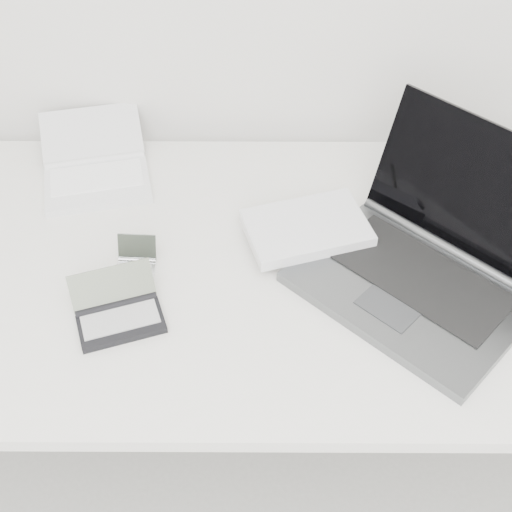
{
  "coord_description": "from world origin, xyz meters",
  "views": [
    {
      "loc": [
        -0.03,
        0.57,
        1.76
      ],
      "look_at": [
        -0.03,
        1.51,
        0.79
      ],
      "focal_mm": 50.0,
      "sensor_mm": 36.0,
      "label": 1
    }
  ],
  "objects_px": {
    "netbook_open_white": "(96,169)",
    "laptop_large": "(403,255)",
    "desk": "(271,278)",
    "palmtop_charcoal": "(119,314)"
  },
  "relations": [
    {
      "from": "laptop_large",
      "to": "palmtop_charcoal",
      "type": "distance_m",
      "value": 0.55
    },
    {
      "from": "palmtop_charcoal",
      "to": "laptop_large",
      "type": "bearing_deg",
      "value": -5.63
    },
    {
      "from": "netbook_open_white",
      "to": "laptop_large",
      "type": "bearing_deg",
      "value": -36.86
    },
    {
      "from": "palmtop_charcoal",
      "to": "desk",
      "type": "bearing_deg",
      "value": 8.65
    },
    {
      "from": "netbook_open_white",
      "to": "palmtop_charcoal",
      "type": "xyz_separation_m",
      "value": [
        0.11,
        -0.42,
        -0.0
      ]
    },
    {
      "from": "desk",
      "to": "palmtop_charcoal",
      "type": "height_order",
      "value": "palmtop_charcoal"
    },
    {
      "from": "laptop_large",
      "to": "netbook_open_white",
      "type": "bearing_deg",
      "value": -161.43
    },
    {
      "from": "laptop_large",
      "to": "palmtop_charcoal",
      "type": "bearing_deg",
      "value": -123.89
    },
    {
      "from": "laptop_large",
      "to": "netbook_open_white",
      "type": "distance_m",
      "value": 0.71
    },
    {
      "from": "desk",
      "to": "palmtop_charcoal",
      "type": "xyz_separation_m",
      "value": [
        -0.28,
        -0.15,
        0.06
      ]
    }
  ]
}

